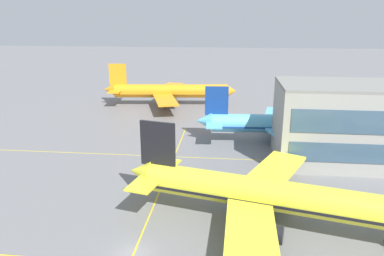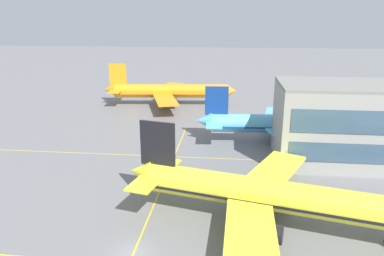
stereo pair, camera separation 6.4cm
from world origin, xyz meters
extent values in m
plane|color=slate|center=(0.00, 0.00, 0.00)|extent=(600.00, 600.00, 0.00)
cylinder|color=yellow|center=(16.65, 7.79, 4.45)|extent=(34.75, 12.16, 4.13)
cone|color=yellow|center=(-1.93, 12.27, 4.89)|extent=(4.30, 4.63, 3.92)
cube|color=black|center=(0.82, 11.60, 9.56)|extent=(5.16, 1.60, 6.52)
cube|color=yellow|center=(-0.47, 8.56, 4.89)|extent=(4.70, 6.30, 0.26)
cube|color=yellow|center=(1.05, 14.90, 4.89)|extent=(4.70, 6.30, 0.26)
cube|color=yellow|center=(13.44, -0.93, 3.80)|extent=(6.09, 16.44, 0.43)
cube|color=yellow|center=(17.76, 17.02, 3.80)|extent=(12.12, 17.13, 0.43)
cylinder|color=black|center=(15.54, 2.25, 2.39)|extent=(4.12, 3.08, 2.28)
cylinder|color=black|center=(18.19, 13.23, 2.39)|extent=(4.12, 3.08, 2.28)
cube|color=black|center=(16.65, 7.79, 3.94)|extent=(32.06, 11.54, 0.39)
cylinder|color=#99999E|center=(13.88, 5.55, 1.79)|extent=(0.30, 0.30, 1.79)
cylinder|color=black|center=(13.88, 5.55, 0.60)|extent=(1.28, 0.76, 1.19)
cylinder|color=#99999E|center=(15.20, 11.04, 1.79)|extent=(0.30, 0.30, 1.79)
cylinder|color=black|center=(15.20, 11.04, 0.60)|extent=(1.28, 0.76, 1.19)
cylinder|color=#5BB7E5|center=(23.61, 42.17, 4.31)|extent=(33.81, 5.95, 3.99)
cone|color=#5BB7E5|center=(41.76, 43.23, 4.31)|extent=(2.96, 4.07, 3.91)
cone|color=#5BB7E5|center=(5.15, 41.09, 4.73)|extent=(3.58, 3.98, 3.79)
cube|color=navy|center=(7.88, 41.25, 9.25)|extent=(5.06, 0.67, 6.31)
cube|color=#5BB7E5|center=(7.54, 38.07, 4.73)|extent=(3.68, 5.65, 0.25)
cube|color=#5BB7E5|center=(7.17, 44.37, 4.73)|extent=(3.68, 5.65, 0.25)
cube|color=#5BB7E5|center=(23.09, 33.19, 3.68)|extent=(9.44, 16.65, 0.42)
cube|color=#5BB7E5|center=(22.04, 51.03, 3.68)|extent=(7.77, 16.41, 0.42)
cylinder|color=#5BB7E5|center=(24.14, 36.73, 2.31)|extent=(3.70, 2.41, 2.21)
cylinder|color=#5BB7E5|center=(23.50, 47.64, 2.31)|extent=(3.70, 2.41, 2.21)
cube|color=#385166|center=(39.35, 43.09, 4.89)|extent=(2.10, 3.78, 0.74)
cube|color=navy|center=(23.61, 42.17, 3.81)|extent=(31.12, 5.83, 0.38)
cylinder|color=#99999E|center=(37.25, 42.97, 1.73)|extent=(0.29, 0.29, 1.73)
cylinder|color=black|center=(37.25, 42.97, 0.58)|extent=(1.18, 0.54, 1.16)
cylinder|color=#99999E|center=(21.67, 39.32, 1.73)|extent=(0.29, 0.29, 1.73)
cylinder|color=black|center=(21.67, 39.32, 0.58)|extent=(1.18, 0.54, 1.16)
cylinder|color=#99999E|center=(21.36, 44.77, 1.73)|extent=(0.29, 0.29, 1.73)
cylinder|color=black|center=(21.36, 44.77, 0.58)|extent=(1.18, 0.54, 1.16)
cylinder|color=orange|center=(-7.68, 74.76, 4.47)|extent=(35.15, 7.43, 4.15)
cone|color=orange|center=(11.11, 76.54, 4.47)|extent=(3.21, 4.31, 4.06)
cone|color=orange|center=(-26.80, 72.94, 4.91)|extent=(3.85, 4.25, 3.94)
cube|color=orange|center=(-23.98, 73.21, 9.60)|extent=(5.25, 0.89, 6.55)
cube|color=orange|center=(-24.21, 69.90, 4.91)|extent=(4.01, 5.98, 0.26)
cube|color=orange|center=(-24.83, 76.42, 4.91)|extent=(4.01, 5.98, 0.26)
cube|color=orange|center=(-7.89, 65.42, 3.82)|extent=(10.31, 17.31, 0.44)
cube|color=orange|center=(-9.65, 83.89, 3.82)|extent=(7.51, 16.91, 0.44)
cylinder|color=#333338|center=(-6.93, 69.13, 2.40)|extent=(3.91, 2.63, 2.29)
cylinder|color=#333338|center=(-8.00, 80.43, 2.40)|extent=(3.91, 2.63, 2.29)
cube|color=#385166|center=(8.61, 76.30, 5.07)|extent=(2.32, 3.98, 0.76)
cube|color=orange|center=(-7.68, 74.76, 3.96)|extent=(32.37, 7.21, 0.39)
cylinder|color=#99999E|center=(6.44, 76.10, 1.80)|extent=(0.31, 0.31, 1.80)
cylinder|color=black|center=(6.44, 76.10, 0.60)|extent=(1.24, 0.60, 1.20)
cylinder|color=#99999E|center=(-9.59, 71.73, 1.80)|extent=(0.31, 0.31, 1.80)
cylinder|color=black|center=(-9.59, 71.73, 0.60)|extent=(1.24, 0.60, 1.20)
cylinder|color=#99999E|center=(-10.12, 77.38, 1.80)|extent=(0.31, 0.31, 1.80)
cylinder|color=black|center=(-10.12, 77.38, 0.60)|extent=(1.24, 0.60, 1.20)
cube|color=yellow|center=(0.00, 30.94, 0.00)|extent=(157.91, 0.20, 0.01)
cube|color=yellow|center=(0.00, 14.47, 0.00)|extent=(0.20, 72.48, 0.01)
camera|label=1|loc=(10.68, -35.63, 26.66)|focal=33.99mm
camera|label=2|loc=(10.75, -35.62, 26.66)|focal=33.99mm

